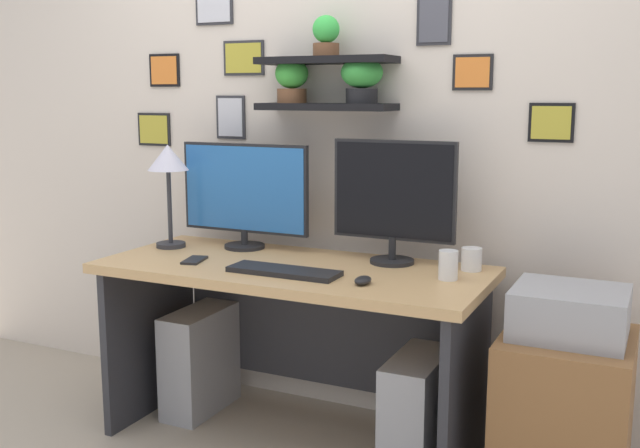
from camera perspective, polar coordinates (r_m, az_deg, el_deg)
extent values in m
plane|color=tan|center=(3.26, -2.05, -16.12)|extent=(8.00, 8.00, 0.00)
cube|color=beige|center=(3.32, 1.34, 8.55)|extent=(4.40, 0.04, 2.70)
cube|color=black|center=(3.21, 0.46, 8.96)|extent=(0.60, 0.20, 0.03)
cube|color=black|center=(3.21, 0.46, 12.41)|extent=(0.60, 0.20, 0.03)
cylinder|color=brown|center=(3.28, -2.17, 9.77)|extent=(0.13, 0.13, 0.06)
ellipsoid|color=green|center=(3.29, -2.18, 11.42)|extent=(0.14, 0.14, 0.13)
cylinder|color=brown|center=(3.22, 0.47, 13.17)|extent=(0.11, 0.11, 0.05)
ellipsoid|color=green|center=(3.22, 0.47, 14.67)|extent=(0.11, 0.11, 0.11)
cylinder|color=black|center=(3.15, 3.21, 9.76)|extent=(0.13, 0.13, 0.06)
ellipsoid|color=green|center=(3.15, 3.22, 11.49)|extent=(0.17, 0.17, 0.13)
cube|color=#2D2D33|center=(3.52, -5.82, 12.50)|extent=(0.21, 0.02, 0.16)
cube|color=gold|center=(3.51, -5.90, 12.51)|extent=(0.19, 0.00, 0.13)
cube|color=black|center=(3.10, 11.61, 11.29)|extent=(0.16, 0.02, 0.14)
cube|color=orange|center=(3.09, 11.57, 11.29)|extent=(0.14, 0.00, 0.12)
cube|color=#2D2D33|center=(3.62, -8.07, 16.39)|extent=(0.20, 0.02, 0.20)
cube|color=silver|center=(3.61, -8.15, 16.40)|extent=(0.18, 0.00, 0.17)
cube|color=black|center=(3.04, 17.27, 7.41)|extent=(0.17, 0.02, 0.15)
cube|color=gold|center=(3.04, 17.25, 7.41)|extent=(0.15, 0.00, 0.13)
cube|color=#2D2D33|center=(3.56, -6.80, 8.11)|extent=(0.15, 0.02, 0.20)
cube|color=silver|center=(3.55, -6.88, 8.10)|extent=(0.13, 0.00, 0.18)
cube|color=#2D2D33|center=(3.16, 8.74, 15.13)|extent=(0.14, 0.02, 0.20)
cube|color=#4C4C56|center=(3.15, 8.69, 15.15)|extent=(0.12, 0.00, 0.17)
cube|color=black|center=(3.82, -12.53, 7.08)|extent=(0.19, 0.02, 0.16)
cube|color=gold|center=(3.81, -12.61, 7.07)|extent=(0.17, 0.00, 0.14)
cube|color=black|center=(3.77, -11.77, 11.43)|extent=(0.17, 0.02, 0.16)
cube|color=orange|center=(3.76, -11.85, 11.43)|extent=(0.15, 0.00, 0.13)
cube|color=tan|center=(3.01, -2.13, -3.54)|extent=(1.57, 0.68, 0.04)
cube|color=#2D2D33|center=(3.49, -12.80, -8.25)|extent=(0.04, 0.62, 0.71)
cube|color=#2D2D33|center=(2.88, 11.13, -12.22)|extent=(0.04, 0.62, 0.71)
cube|color=#2D2D33|center=(3.36, 0.29, -8.09)|extent=(1.37, 0.02, 0.50)
cylinder|color=black|center=(3.35, -5.78, -1.70)|extent=(0.18, 0.18, 0.02)
cylinder|color=black|center=(3.34, -5.79, -1.00)|extent=(0.03, 0.03, 0.07)
cube|color=black|center=(3.31, -5.77, 2.74)|extent=(0.62, 0.02, 0.39)
cube|color=#2866B2|center=(3.30, -5.89, 2.72)|extent=(0.60, 0.00, 0.37)
cylinder|color=black|center=(3.05, 5.53, -2.84)|extent=(0.18, 0.18, 0.02)
cylinder|color=black|center=(3.04, 5.55, -1.85)|extent=(0.03, 0.03, 0.09)
cube|color=black|center=(3.01, 5.69, 2.58)|extent=(0.51, 0.02, 0.40)
cube|color=black|center=(3.00, 5.60, 2.55)|extent=(0.49, 0.00, 0.38)
cube|color=black|center=(2.86, -2.77, -3.63)|extent=(0.44, 0.14, 0.02)
ellipsoid|color=black|center=(2.71, 3.30, -4.32)|extent=(0.06, 0.09, 0.03)
cylinder|color=#2D2D33|center=(3.42, -11.33, -1.57)|extent=(0.13, 0.13, 0.02)
cylinder|color=#2D2D33|center=(3.39, -11.43, 1.30)|extent=(0.02, 0.02, 0.33)
cone|color=silver|center=(3.36, -11.56, 5.01)|extent=(0.18, 0.18, 0.11)
cube|color=black|center=(3.11, -9.58, -2.74)|extent=(0.10, 0.15, 0.01)
cylinder|color=white|center=(2.97, 11.50, -2.65)|extent=(0.08, 0.08, 0.09)
cylinder|color=white|center=(2.81, 9.78, -3.11)|extent=(0.07, 0.07, 0.11)
cube|color=brown|center=(2.86, 18.11, -13.85)|extent=(0.44, 0.50, 0.60)
cube|color=#9E9EA3|center=(2.73, 18.55, -6.43)|extent=(0.38, 0.34, 0.17)
cube|color=#99999E|center=(3.48, -9.16, -10.26)|extent=(0.18, 0.40, 0.47)
cube|color=#99999E|center=(2.94, 7.41, -14.28)|extent=(0.18, 0.40, 0.46)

